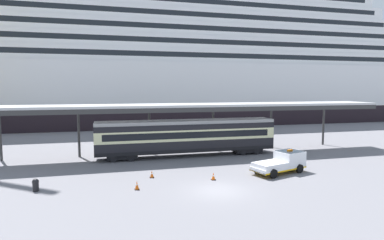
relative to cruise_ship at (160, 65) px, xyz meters
name	(u,v)px	position (x,y,z in m)	size (l,w,h in m)	color
ground_plane	(218,191)	(-3.43, -51.74, -12.89)	(400.00, 400.00, 0.00)	slate
cruise_ship	(160,65)	(0.00, 0.00, 0.00)	(130.43, 28.95, 38.23)	black
platform_canopy	(186,106)	(-2.89, -38.83, -7.27)	(47.27, 5.03, 5.89)	#BBBBBB
train_carriage	(187,136)	(-2.89, -39.25, -10.59)	(20.10, 2.81, 4.11)	black
service_truck	(283,162)	(3.98, -48.19, -11.90)	(5.57, 3.51, 2.02)	white
traffic_cone_near	(152,174)	(-7.87, -47.01, -12.59)	(0.36, 0.36, 0.62)	black
traffic_cone_mid	(213,176)	(-2.93, -48.95, -12.59)	(0.36, 0.36, 0.62)	black
traffic_cone_far	(137,185)	(-9.38, -49.99, -12.55)	(0.36, 0.36, 0.69)	black
quay_bollard	(36,185)	(-16.77, -48.51, -12.38)	(0.48, 0.48, 0.96)	black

